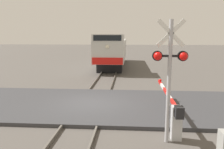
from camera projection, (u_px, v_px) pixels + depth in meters
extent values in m
plane|color=#514C47|center=(92.00, 106.00, 12.37)|extent=(160.00, 160.00, 0.00)
cube|color=#59544C|center=(78.00, 104.00, 12.41)|extent=(0.08, 80.00, 0.15)
cube|color=#59544C|center=(105.00, 105.00, 12.30)|extent=(0.08, 80.00, 0.15)
cube|color=#38383A|center=(92.00, 104.00, 12.35)|extent=(36.00, 6.18, 0.17)
cube|color=black|center=(110.00, 66.00, 24.35)|extent=(2.53, 3.20, 1.05)
cube|color=black|center=(115.00, 59.00, 31.99)|extent=(2.53, 3.20, 1.05)
cube|color=silver|center=(113.00, 49.00, 27.90)|extent=(2.98, 14.13, 2.14)
cube|color=silver|center=(109.00, 38.00, 22.15)|extent=(2.92, 2.91, 0.63)
cube|color=black|center=(107.00, 38.00, 20.70)|extent=(2.53, 0.06, 0.50)
cube|color=red|center=(107.00, 61.00, 21.04)|extent=(2.83, 0.08, 0.64)
sphere|color=#F2EACC|center=(107.00, 47.00, 20.81)|extent=(0.36, 0.36, 0.36)
cylinder|color=#ADADB2|center=(169.00, 83.00, 7.84)|extent=(0.14, 0.14, 4.26)
cube|color=white|center=(171.00, 33.00, 7.56)|extent=(0.95, 0.04, 0.95)
cube|color=white|center=(171.00, 33.00, 7.56)|extent=(0.95, 0.04, 0.95)
cube|color=black|center=(170.00, 56.00, 7.68)|extent=(1.04, 0.08, 0.08)
sphere|color=red|center=(158.00, 56.00, 7.62)|extent=(0.28, 0.28, 0.28)
sphere|color=red|center=(184.00, 56.00, 7.55)|extent=(0.28, 0.28, 0.28)
cylinder|color=black|center=(157.00, 56.00, 7.73)|extent=(0.34, 0.14, 0.34)
cylinder|color=black|center=(183.00, 56.00, 7.67)|extent=(0.34, 0.14, 0.34)
cube|color=silver|center=(176.00, 123.00, 8.27)|extent=(0.36, 0.36, 1.26)
cube|color=black|center=(179.00, 112.00, 7.84)|extent=(0.28, 0.36, 0.40)
cube|color=red|center=(173.00, 103.00, 8.87)|extent=(0.10, 0.99, 0.14)
cube|color=white|center=(169.00, 97.00, 9.84)|extent=(0.10, 0.99, 0.14)
cube|color=red|center=(165.00, 91.00, 10.81)|extent=(0.10, 0.99, 0.14)
cube|color=white|center=(163.00, 86.00, 11.78)|extent=(0.10, 0.99, 0.14)
cube|color=red|center=(160.00, 83.00, 12.75)|extent=(0.10, 0.99, 0.14)
sphere|color=red|center=(169.00, 93.00, 9.86)|extent=(0.14, 0.14, 0.14)
sphere|color=red|center=(160.00, 80.00, 12.62)|extent=(0.14, 0.14, 0.14)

